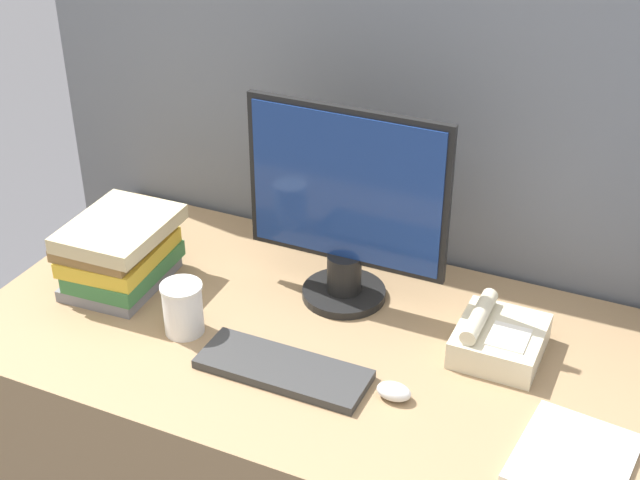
% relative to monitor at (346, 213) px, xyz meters
% --- Properties ---
extents(cubicle_panel_rear, '(1.92, 0.04, 1.63)m').
position_rel_monitor_xyz_m(cubicle_panel_rear, '(-0.01, 0.28, -0.17)').
color(cubicle_panel_rear, slate).
rests_on(cubicle_panel_rear, ground_plane).
extents(desk, '(1.52, 0.82, 0.76)m').
position_rel_monitor_xyz_m(desk, '(-0.01, -0.17, -0.61)').
color(desk, '#937551').
rests_on(desk, ground_plane).
extents(monitor, '(0.48, 0.20, 0.48)m').
position_rel_monitor_xyz_m(monitor, '(0.00, 0.00, 0.00)').
color(monitor, black).
rests_on(monitor, desk).
extents(keyboard, '(0.37, 0.13, 0.02)m').
position_rel_monitor_xyz_m(keyboard, '(-0.00, -0.32, -0.22)').
color(keyboard, '#333333').
rests_on(keyboard, desk).
extents(mouse, '(0.07, 0.05, 0.03)m').
position_rel_monitor_xyz_m(mouse, '(0.24, -0.30, -0.21)').
color(mouse, silver).
rests_on(mouse, desk).
extents(coffee_cup, '(0.09, 0.09, 0.12)m').
position_rel_monitor_xyz_m(coffee_cup, '(-0.27, -0.28, -0.16)').
color(coffee_cup, white).
rests_on(coffee_cup, desk).
extents(book_stack, '(0.24, 0.28, 0.18)m').
position_rel_monitor_xyz_m(book_stack, '(-0.51, -0.17, -0.14)').
color(book_stack, slate).
rests_on(book_stack, desk).
extents(desk_telephone, '(0.18, 0.20, 0.10)m').
position_rel_monitor_xyz_m(desk_telephone, '(0.39, -0.06, -0.19)').
color(desk_telephone, beige).
rests_on(desk_telephone, desk).
extents(paper_pile, '(0.23, 0.26, 0.01)m').
position_rel_monitor_xyz_m(paper_pile, '(0.61, -0.32, -0.22)').
color(paper_pile, white).
rests_on(paper_pile, desk).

